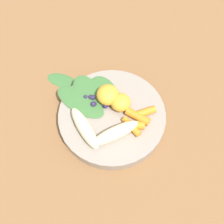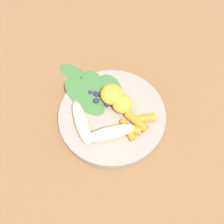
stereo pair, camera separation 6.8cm
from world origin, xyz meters
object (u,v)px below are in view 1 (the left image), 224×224
Objects in this scene: bowl at (112,117)px; banana_peeled_right at (85,128)px; kale_leaf_stray at (62,80)px; banana_peeled_left at (116,133)px; orange_segment_near at (108,95)px.

banana_peeled_right is at bearing -133.71° from bowl.
kale_leaf_stray is (-0.16, 0.09, -0.01)m from bowl.
bowl is 0.18m from kale_leaf_stray.
kale_leaf_stray is (-0.10, 0.15, -0.04)m from banana_peeled_right.
bowl is 2.20× the size of banana_peeled_left.
kale_leaf_stray is at bearing 159.84° from orange_segment_near.
orange_segment_near reaches higher than banana_peeled_left.
banana_peeled_left and banana_peeled_right have the same top height.
banana_peeled_left is 1.00× the size of banana_peeled_right.
orange_segment_near is 0.15m from kale_leaf_stray.
banana_peeled_left is at bearing -70.79° from bowl.
banana_peeled_right is at bearing 143.17° from banana_peeled_left.
banana_peeled_left is 0.10m from orange_segment_near.
bowl is 2.20× the size of banana_peeled_right.
banana_peeled_right is 0.10m from orange_segment_near.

